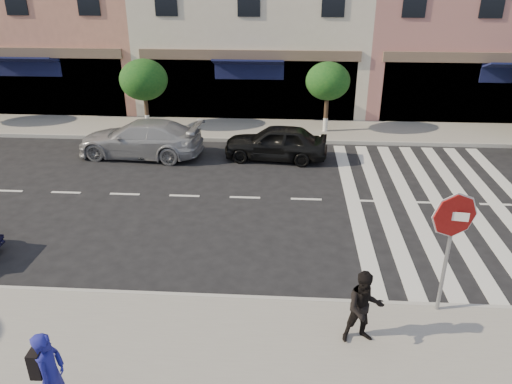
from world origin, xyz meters
name	(u,v)px	position (x,y,z in m)	size (l,w,h in m)	color
ground	(232,265)	(0.00, 0.00, 0.00)	(120.00, 120.00, 0.00)	black
sidewalk_near	(209,373)	(0.00, -3.75, 0.07)	(60.00, 4.50, 0.15)	gray
sidewalk_far	(258,130)	(0.00, 11.00, 0.07)	(60.00, 3.00, 0.15)	gray
street_tree_wb	(144,80)	(-5.00, 10.80, 2.31)	(2.10, 2.10, 3.06)	#473323
street_tree_c	(328,81)	(3.00, 10.80, 2.36)	(1.90, 1.90, 3.04)	#473323
stop_sign	(452,228)	(4.67, -1.67, 2.16)	(0.98, 0.18, 2.79)	gray
photographer	(52,376)	(-2.33, -4.89, 0.99)	(0.61, 0.40, 1.68)	navy
walker	(364,308)	(2.90, -2.74, 0.94)	(0.76, 0.59, 1.57)	black
car_far_left	(140,139)	(-4.41, 7.60, 0.71)	(1.98, 4.88, 1.42)	#939498
car_far_mid	(276,142)	(0.90, 7.60, 0.67)	(1.59, 3.95, 1.35)	black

